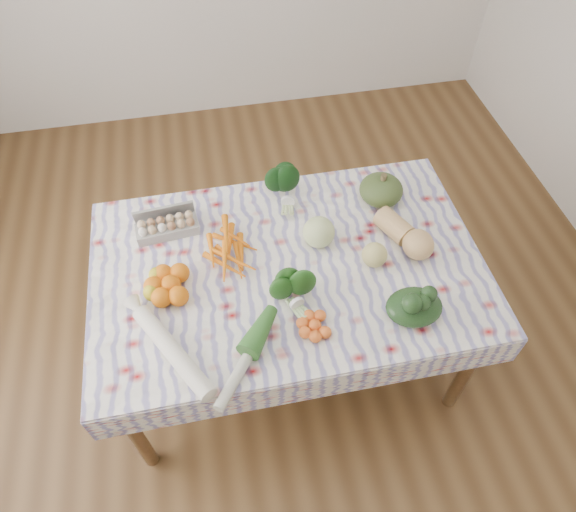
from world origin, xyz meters
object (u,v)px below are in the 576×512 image
(egg_carton, at_px, (167,227))
(grapefruit, at_px, (375,255))
(butternut_squash, at_px, (405,232))
(kabocha_squash, at_px, (381,190))
(dining_table, at_px, (288,276))
(cabbage, at_px, (319,232))

(egg_carton, relative_size, grapefruit, 2.52)
(egg_carton, xyz_separation_m, butternut_squash, (1.01, -0.26, 0.03))
(egg_carton, height_order, grapefruit, grapefruit)
(kabocha_squash, xyz_separation_m, butternut_squash, (0.02, -0.27, 0.00))
(dining_table, distance_m, kabocha_squash, 0.60)
(egg_carton, height_order, kabocha_squash, kabocha_squash)
(dining_table, height_order, grapefruit, grapefruit)
(cabbage, bearing_deg, egg_carton, 163.87)
(egg_carton, height_order, cabbage, cabbage)
(dining_table, xyz_separation_m, egg_carton, (-0.49, 0.28, 0.12))
(egg_carton, xyz_separation_m, kabocha_squash, (0.99, 0.01, 0.03))
(kabocha_squash, bearing_deg, cabbage, -149.77)
(kabocha_squash, height_order, grapefruit, kabocha_squash)
(grapefruit, bearing_deg, butternut_squash, 27.23)
(kabocha_squash, height_order, butternut_squash, same)
(dining_table, height_order, egg_carton, egg_carton)
(cabbage, xyz_separation_m, butternut_squash, (0.37, -0.07, -0.00))
(egg_carton, distance_m, kabocha_squash, 0.99)
(dining_table, height_order, butternut_squash, butternut_squash)
(dining_table, relative_size, butternut_squash, 5.57)
(dining_table, bearing_deg, kabocha_squash, 30.59)
(cabbage, bearing_deg, butternut_squash, -11.02)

